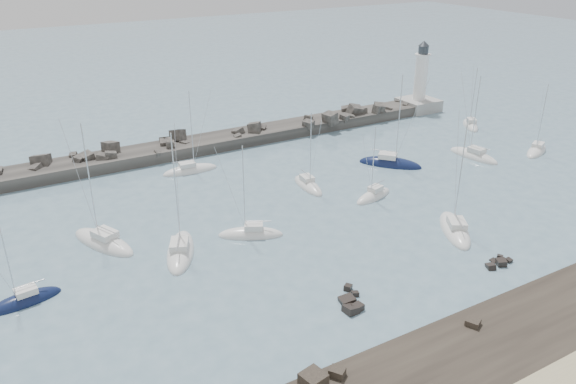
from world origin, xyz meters
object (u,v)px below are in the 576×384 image
object	(u,v)px
lighthouse	(419,95)
sailboat_7	(455,230)
sailboat_1	(104,243)
sailboat_5	(251,235)
sailboat_4	(190,171)
sailboat_12	(470,126)
sailboat_3	(181,252)
sailboat_2	(24,301)
sailboat_11	(536,151)
sailboat_9	(373,196)
sailboat_10	(473,156)
sailboat_6	(308,186)
sailboat_8	(390,164)

from	to	relation	value
lighthouse	sailboat_7	xyz separation A→B (m)	(-31.65, -41.90, -2.95)
sailboat_1	sailboat_7	distance (m)	41.29
sailboat_5	sailboat_4	bearing A→B (deg)	87.47
sailboat_1	sailboat_5	size ratio (longest dim) A/B	1.26
lighthouse	sailboat_12	bearing A→B (deg)	-85.47
sailboat_3	sailboat_4	distance (m)	24.21
sailboat_2	sailboat_4	distance (m)	35.00
sailboat_3	sailboat_11	world-z (taller)	sailboat_3
sailboat_1	sailboat_4	size ratio (longest dim) A/B	1.17
sailboat_3	sailboat_9	size ratio (longest dim) A/B	1.36
sailboat_4	sailboat_9	xyz separation A→B (m)	(18.22, -21.16, 0.01)
lighthouse	sailboat_1	distance (m)	72.96
sailboat_4	sailboat_9	bearing A→B (deg)	-49.27
lighthouse	sailboat_9	world-z (taller)	lighthouse
sailboat_11	sailboat_10	bearing A→B (deg)	162.14
lighthouse	sailboat_6	xyz separation A→B (m)	(-39.92, -21.87, -2.96)
sailboat_5	sailboat_12	xyz separation A→B (m)	(54.36, 17.37, 0.01)
lighthouse	sailboat_10	xyz separation A→B (m)	(-10.67, -25.09, -2.95)
sailboat_6	sailboat_8	xyz separation A→B (m)	(15.42, 0.77, 0.02)
sailboat_1	sailboat_10	world-z (taller)	sailboat_1
sailboat_5	sailboat_9	distance (m)	19.25
sailboat_1	sailboat_9	distance (m)	35.16
sailboat_4	sailboat_11	distance (m)	56.23
lighthouse	sailboat_7	bearing A→B (deg)	-127.07
sailboat_5	sailboat_12	size ratio (longest dim) A/B	1.04
lighthouse	sailboat_3	world-z (taller)	lighthouse
sailboat_5	sailboat_8	xyz separation A→B (m)	(28.81, 9.56, 0.01)
sailboat_4	sailboat_9	size ratio (longest dim) A/B	1.20
sailboat_1	sailboat_11	distance (m)	69.09
sailboat_5	sailboat_7	bearing A→B (deg)	-27.43
sailboat_12	sailboat_10	bearing A→B (deg)	-134.81
sailboat_4	sailboat_10	xyz separation A→B (m)	(41.64, -16.92, 0.01)
sailboat_2	sailboat_10	world-z (taller)	sailboat_10
sailboat_3	sailboat_11	xyz separation A→B (m)	(62.01, 1.84, -0.02)
sailboat_12	sailboat_7	bearing A→B (deg)	-138.82
lighthouse	sailboat_2	bearing A→B (deg)	-157.92
sailboat_2	sailboat_4	bearing A→B (deg)	42.30
sailboat_6	sailboat_7	distance (m)	21.67
sailboat_8	sailboat_12	world-z (taller)	sailboat_8
sailboat_6	sailboat_10	size ratio (longest dim) A/B	0.85
sailboat_2	sailboat_12	size ratio (longest dim) A/B	0.96
sailboat_10	sailboat_12	world-z (taller)	sailboat_10
sailboat_4	sailboat_5	world-z (taller)	sailboat_4
sailboat_5	sailboat_6	bearing A→B (deg)	33.27
sailboat_1	sailboat_5	xyz separation A→B (m)	(15.54, -6.68, -0.01)
sailboat_7	sailboat_11	world-z (taller)	sailboat_7
sailboat_6	sailboat_7	xyz separation A→B (m)	(8.27, -20.03, 0.01)
sailboat_2	sailboat_4	xyz separation A→B (m)	(25.89, 23.56, -0.01)
sailboat_10	sailboat_11	bearing A→B (deg)	-17.86
sailboat_2	sailboat_9	size ratio (longest dim) A/B	1.03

